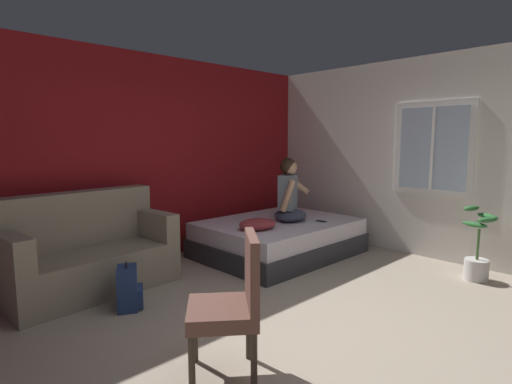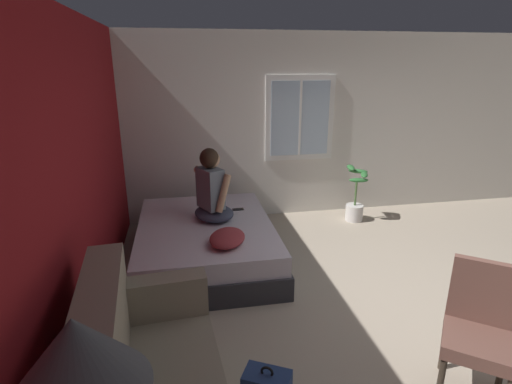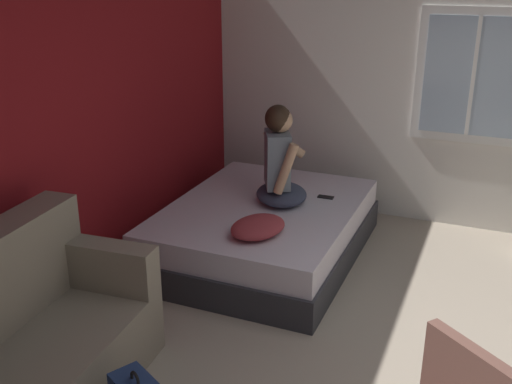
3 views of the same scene
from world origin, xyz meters
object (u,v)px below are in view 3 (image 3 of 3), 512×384
cell_phone (326,197)px  bed (264,230)px  couch (16,356)px  throw_pillow (258,227)px  person_seated (280,164)px

cell_phone → bed: bearing=-51.3°
bed → cell_phone: bearing=-49.5°
couch → cell_phone: bearing=-18.7°
throw_pillow → couch: bearing=159.1°
person_seated → throw_pillow: bearing=-172.7°
bed → person_seated: person_seated is taller
bed → throw_pillow: size_ratio=4.37×
couch → throw_pillow: couch is taller
couch → cell_phone: 2.97m
throw_pillow → person_seated: bearing=7.3°
throw_pillow → cell_phone: 1.01m
bed → throw_pillow: bearing=-162.3°
person_seated → throw_pillow: size_ratio=1.82×
bed → couch: 2.49m
throw_pillow → bed: bearing=17.7°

